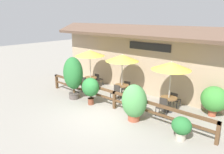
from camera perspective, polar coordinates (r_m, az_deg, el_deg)
ground_plane at (r=11.00m, az=-2.97°, el=-9.85°), size 60.00×60.00×0.00m
building_facade at (r=13.42m, az=9.20°, el=4.42°), size 14.28×1.49×4.23m
patio_railing at (r=11.44m, az=0.65°, el=-5.01°), size 10.40×0.14×0.95m
patio_umbrella_near at (r=14.39m, az=-5.81°, el=6.23°), size 1.95×1.95×2.63m
dining_table_near at (r=14.79m, az=-5.62°, el=-0.64°), size 0.85×0.85×0.76m
chair_near_streetside at (r=14.39m, az=-7.73°, el=-1.63°), size 0.48×0.48×0.87m
chair_near_wallside at (r=15.27m, az=-3.60°, el=-0.49°), size 0.43×0.43×0.87m
patio_umbrella_middle at (r=12.66m, az=2.69°, el=5.00°), size 1.95×1.95×2.63m
dining_table_middle at (r=13.11m, az=2.59°, el=-2.72°), size 0.85×0.85×0.76m
chair_middle_streetside at (r=12.66m, az=0.98°, el=-3.91°), size 0.47×0.47×0.87m
chair_middle_wallside at (r=13.62m, az=4.22°, el=-2.53°), size 0.50×0.50×0.87m
patio_umbrella_far at (r=10.98m, az=15.21°, el=2.81°), size 1.95×1.95×2.63m
dining_table_far at (r=11.49m, az=14.57°, el=-5.93°), size 0.85×0.85×0.76m
chair_far_streetside at (r=11.01m, az=12.93°, el=-7.41°), size 0.44×0.44×0.87m
chair_far_wallside at (r=12.06m, az=16.13°, el=-5.57°), size 0.44×0.44×0.87m
potted_plant_tall_tropical at (r=11.93m, az=-5.65°, el=-2.78°), size 1.00×0.90×1.53m
potted_plant_broad_leaf at (r=12.80m, az=-10.10°, el=0.66°), size 1.20×1.08×2.49m
potted_plant_corner_fern at (r=9.15m, az=17.68°, el=-12.31°), size 0.79×0.71×0.97m
potted_plant_small_flowering at (r=10.15m, az=5.83°, el=-6.49°), size 1.20×1.08×1.75m
potted_plant_entrance_palm at (r=11.66m, az=25.08°, el=-5.31°), size 1.24×1.12×1.50m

